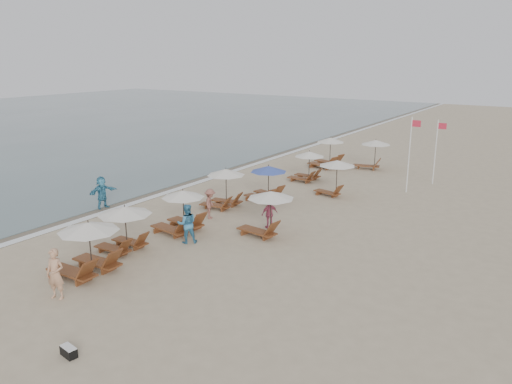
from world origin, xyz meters
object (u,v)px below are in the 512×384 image
Objects in this scene: lounger_station_1 at (123,226)px; beachgoer_far_a at (270,214)px; beachgoer_mid_a at (187,224)px; lounger_station_5 at (306,166)px; waterline_walker at (102,192)px; duffel_bag at (69,351)px; lounger_station_3 at (223,188)px; inland_station_1 at (334,172)px; beachgoer_mid_b at (210,204)px; beachgoer_near at (55,274)px; lounger_station_4 at (265,183)px; flag_pole_near at (410,151)px; lounger_station_0 at (86,250)px; inland_station_2 at (372,151)px; inland_station_0 at (264,210)px; lounger_station_2 at (179,213)px; lounger_station_6 at (326,154)px.

beachgoer_far_a is at bearing 58.24° from lounger_station_1.
lounger_station_5 is at bearing -130.74° from beachgoer_mid_a.
waterline_walker reaches higher than duffel_bag.
beachgoer_mid_a is (0.93, -13.63, -0.11)m from lounger_station_5.
lounger_station_3 is 7.08m from inland_station_1.
beachgoer_mid_b is (-3.57, -7.69, -0.69)m from inland_station_1.
lounger_station_5 reaches higher than beachgoer_near.
beachgoer_far_a is at bearing -55.62° from lounger_station_4.
flag_pole_near reaches higher than lounger_station_3.
beachgoer_mid_b is at bearing -114.94° from inland_station_1.
lounger_station_0 reaches higher than beachgoer_mid_a.
inland_station_2 is 19.69m from beachgoer_mid_a.
inland_station_0 reaches higher than beachgoer_mid_a.
lounger_station_0 is at bearing -90.28° from lounger_station_5.
flag_pole_near reaches higher than lounger_station_4.
inland_station_2 is at bearing 76.47° from lounger_station_3.
lounger_station_4 is 1.58× the size of beachgoer_mid_b.
lounger_station_3 is 1.52× the size of beachgoer_mid_b.
lounger_station_1 reaches higher than beachgoer_far_a.
inland_station_0 is at bearing -58.43° from lounger_station_4.
lounger_station_1 is 0.92× the size of inland_station_2.
lounger_station_3 is 12.29m from beachgoer_near.
lounger_station_2 is 2.46m from beachgoer_mid_b.
lounger_station_2 is at bearing 83.62° from lounger_station_1.
lounger_station_0 is 0.59× the size of flag_pole_near.
flag_pole_near is (7.53, 16.66, 1.49)m from lounger_station_1.
inland_station_1 is at bearing -38.39° from lounger_station_5.
lounger_station_6 is 3.42m from inland_station_2.
inland_station_1 is 13.71m from waterline_walker.
lounger_station_0 is 18.48m from lounger_station_5.
beachgoer_mid_b is at bearing 90.08° from lounger_station_2.
lounger_station_3 is at bearing -10.96° from beachgoer_mid_b.
beachgoer_near is 1.16× the size of beachgoer_mid_b.
waterline_walker is (-7.61, 1.60, -0.00)m from beachgoer_mid_a.
beachgoer_mid_b is (-0.54, -4.63, -0.24)m from lounger_station_4.
lounger_station_2 is 7.10m from lounger_station_4.
beachgoer_mid_b is (-0.30, 8.27, -0.24)m from lounger_station_0.
lounger_station_2 is at bearing -87.84° from waterline_walker.
flag_pole_near reaches higher than inland_station_1.
lounger_station_0 is at bearing -91.07° from lounger_station_4.
lounger_station_3 is (-0.61, 4.43, 0.19)m from lounger_station_2.
lounger_station_1 is 4.28× the size of duffel_bag.
beachgoer_mid_b is at bearing 78.50° from beachgoer_near.
lounger_station_2 is 4.51× the size of duffel_bag.
lounger_station_6 is at bearing -129.49° from beachgoer_mid_a.
inland_station_0 reaches higher than beachgoer_mid_b.
lounger_station_4 is 1.36× the size of beachgoer_near.
lounger_station_5 is at bearing 89.72° from lounger_station_0.
lounger_station_6 is 16.26m from inland_station_0.
waterline_walker is at bearing -136.67° from lounger_station_4.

